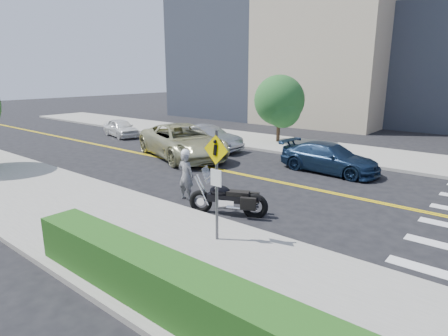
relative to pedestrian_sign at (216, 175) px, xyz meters
The scene contains 12 objects.
ground_plane 7.83m from the pedestrian_sign, 123.64° to the left, with size 120.00×120.00×0.00m, color black.
sidewalk_near 4.75m from the pedestrian_sign, 164.21° to the right, with size 60.00×5.00×0.15m, color #9E9B91.
sidewalk_far 14.56m from the pedestrian_sign, 106.91° to the left, with size 60.00×5.00×0.15m, color #9E9B91.
hedge 3.73m from the pedestrian_sign, 58.93° to the right, with size 9.00×0.90×1.00m, color #235619.
pedestrian_sign is the anchor object (origin of this frame).
motorcyclist 4.08m from the pedestrian_sign, 146.70° to the left, with size 0.70×0.50×1.92m.
motorcycle 2.56m from the pedestrian_sign, 120.57° to the left, with size 2.58×0.79×1.57m, color black, non-canonical shape.
suv 11.16m from the pedestrian_sign, 139.93° to the left, with size 3.04×6.60×1.83m, color #BFBD8C.
parked_car_white 19.48m from the pedestrian_sign, 151.48° to the left, with size 1.52×3.77×1.29m, color white.
parked_car_silver 13.01m from the pedestrian_sign, 133.02° to the left, with size 1.60×4.57×1.51m, color gray.
parked_car_blue 9.40m from the pedestrian_sign, 95.34° to the left, with size 1.92×4.73×1.37m, color #182C49.
tree_far_a 15.72m from the pedestrian_sign, 115.05° to the left, with size 3.28×3.28×4.48m.
Camera 1 is at (10.32, -13.53, 4.57)m, focal length 30.00 mm.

